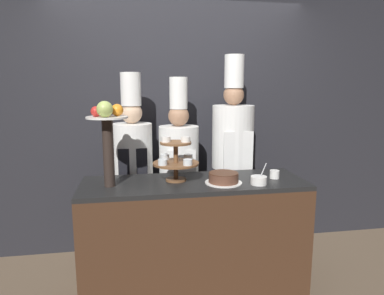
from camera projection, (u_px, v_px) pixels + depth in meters
wall_back at (179, 114)px, 3.48m from camera, size 10.00×0.06×2.80m
buffet_counter at (194, 238)px, 2.75m from camera, size 1.74×0.59×0.94m
tiered_stand at (176, 158)px, 2.66m from camera, size 0.36×0.36×0.35m
fruit_pedestal at (107, 129)px, 2.45m from camera, size 0.30×0.30×0.63m
cake_round at (223, 178)px, 2.61m from camera, size 0.28×0.28×0.08m
cup_white at (275, 174)px, 2.75m from camera, size 0.08×0.08×0.07m
serving_bowl_near at (259, 180)px, 2.58m from camera, size 0.12×0.12×0.16m
chef_left at (133, 166)px, 3.11m from camera, size 0.36×0.36×1.79m
chef_center_left at (179, 167)px, 3.18m from camera, size 0.36×0.36×1.75m
chef_center_right at (233, 153)px, 3.25m from camera, size 0.39×0.39×1.96m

